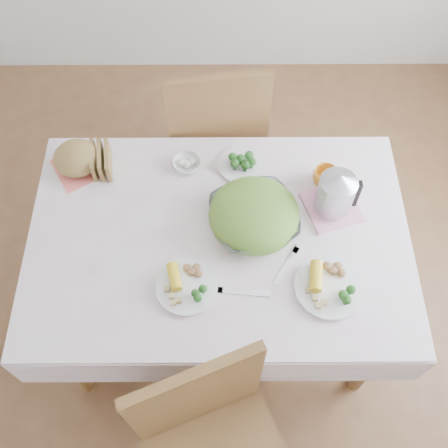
{
  "coord_description": "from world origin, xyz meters",
  "views": [
    {
      "loc": [
        0.01,
        -1.01,
        2.55
      ],
      "look_at": [
        0.02,
        0.02,
        0.82
      ],
      "focal_mm": 42.0,
      "sensor_mm": 36.0,
      "label": 1
    }
  ],
  "objects_px": {
    "dinner_plate_right": "(329,287)",
    "dinner_plate_left": "(187,287)",
    "yellow_mug": "(325,177)",
    "chair_far": "(213,133)",
    "salad_bowl": "(254,218)",
    "dining_table": "(220,278)",
    "electric_kettle": "(336,191)"
  },
  "relations": [
    {
      "from": "dinner_plate_right",
      "to": "dinner_plate_left",
      "type": "bearing_deg",
      "value": 179.33
    },
    {
      "from": "dinner_plate_left",
      "to": "yellow_mug",
      "type": "bearing_deg",
      "value": 40.55
    },
    {
      "from": "chair_far",
      "to": "yellow_mug",
      "type": "xyz_separation_m",
      "value": [
        0.47,
        -0.53,
        0.34
      ]
    },
    {
      "from": "salad_bowl",
      "to": "dinner_plate_right",
      "type": "xyz_separation_m",
      "value": [
        0.27,
        -0.28,
        -0.03
      ]
    },
    {
      "from": "dining_table",
      "to": "electric_kettle",
      "type": "bearing_deg",
      "value": 15.74
    },
    {
      "from": "salad_bowl",
      "to": "electric_kettle",
      "type": "relative_size",
      "value": 1.63
    },
    {
      "from": "dining_table",
      "to": "dinner_plate_right",
      "type": "height_order",
      "value": "dinner_plate_right"
    },
    {
      "from": "dinner_plate_left",
      "to": "yellow_mug",
      "type": "xyz_separation_m",
      "value": [
        0.56,
        0.47,
        0.03
      ]
    },
    {
      "from": "salad_bowl",
      "to": "electric_kettle",
      "type": "distance_m",
      "value": 0.33
    },
    {
      "from": "dining_table",
      "to": "chair_far",
      "type": "relative_size",
      "value": 1.33
    },
    {
      "from": "dining_table",
      "to": "dinner_plate_right",
      "type": "distance_m",
      "value": 0.61
    },
    {
      "from": "dining_table",
      "to": "chair_far",
      "type": "xyz_separation_m",
      "value": [
        -0.03,
        0.78,
        0.09
      ]
    },
    {
      "from": "chair_far",
      "to": "dinner_plate_left",
      "type": "relative_size",
      "value": 4.52
    },
    {
      "from": "salad_bowl",
      "to": "electric_kettle",
      "type": "xyz_separation_m",
      "value": [
        0.32,
        0.07,
        0.08
      ]
    },
    {
      "from": "dinner_plate_right",
      "to": "electric_kettle",
      "type": "xyz_separation_m",
      "value": [
        0.05,
        0.35,
        0.11
      ]
    },
    {
      "from": "dining_table",
      "to": "dinner_plate_left",
      "type": "distance_m",
      "value": 0.47
    },
    {
      "from": "dinner_plate_left",
      "to": "dinner_plate_right",
      "type": "bearing_deg",
      "value": -0.67
    },
    {
      "from": "dinner_plate_right",
      "to": "electric_kettle",
      "type": "relative_size",
      "value": 1.26
    },
    {
      "from": "dining_table",
      "to": "dinner_plate_left",
      "type": "relative_size",
      "value": 6.01
    },
    {
      "from": "dining_table",
      "to": "electric_kettle",
      "type": "distance_m",
      "value": 0.69
    },
    {
      "from": "dining_table",
      "to": "salad_bowl",
      "type": "relative_size",
      "value": 4.2
    },
    {
      "from": "salad_bowl",
      "to": "dining_table",
      "type": "bearing_deg",
      "value": -157.42
    },
    {
      "from": "chair_far",
      "to": "yellow_mug",
      "type": "bearing_deg",
      "value": 122.87
    },
    {
      "from": "dining_table",
      "to": "electric_kettle",
      "type": "relative_size",
      "value": 6.84
    },
    {
      "from": "dinner_plate_right",
      "to": "yellow_mug",
      "type": "xyz_separation_m",
      "value": [
        0.03,
        0.48,
        0.03
      ]
    },
    {
      "from": "yellow_mug",
      "to": "dinner_plate_right",
      "type": "bearing_deg",
      "value": -93.64
    },
    {
      "from": "dining_table",
      "to": "yellow_mug",
      "type": "distance_m",
      "value": 0.66
    },
    {
      "from": "dinner_plate_left",
      "to": "dinner_plate_right",
      "type": "relative_size",
      "value": 0.9
    },
    {
      "from": "dinner_plate_left",
      "to": "salad_bowl",
      "type": "bearing_deg",
      "value": 47.28
    },
    {
      "from": "salad_bowl",
      "to": "yellow_mug",
      "type": "bearing_deg",
      "value": 33.45
    },
    {
      "from": "dinner_plate_right",
      "to": "electric_kettle",
      "type": "height_order",
      "value": "electric_kettle"
    },
    {
      "from": "dinner_plate_left",
      "to": "yellow_mug",
      "type": "height_order",
      "value": "yellow_mug"
    }
  ]
}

